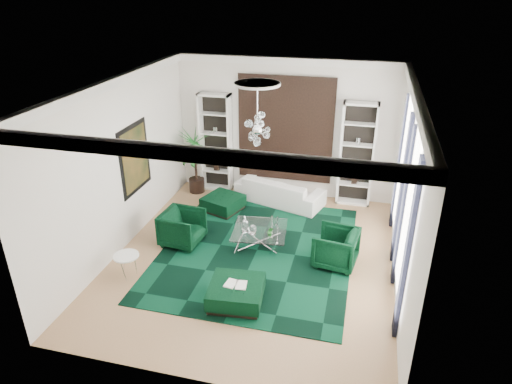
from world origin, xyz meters
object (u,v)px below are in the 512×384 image
(armchair_left, at_px, (182,228))
(armchair_right, at_px, (336,248))
(side_table, at_px, (128,266))
(ottoman_side, at_px, (223,204))
(ottoman_front, at_px, (236,293))
(palm, at_px, (195,152))
(sofa, at_px, (280,191))
(coffee_table, at_px, (260,237))

(armchair_left, xyz_separation_m, armchair_right, (3.50, 0.00, 0.00))
(armchair_left, distance_m, side_table, 1.62)
(ottoman_side, height_order, ottoman_front, same)
(ottoman_front, relative_size, side_table, 1.92)
(side_table, distance_m, palm, 4.36)
(armchair_right, bearing_deg, armchair_left, -81.84)
(sofa, xyz_separation_m, ottoman_front, (0.05, -4.40, -0.15))
(armchair_right, xyz_separation_m, ottoman_front, (-1.70, -1.75, -0.21))
(ottoman_front, bearing_deg, armchair_right, 45.83)
(side_table, bearing_deg, ottoman_side, 73.14)
(ottoman_front, relative_size, palm, 0.42)
(armchair_left, relative_size, coffee_table, 0.75)
(armchair_right, distance_m, side_table, 4.37)
(armchair_right, height_order, coffee_table, armchair_right)
(sofa, xyz_separation_m, side_table, (-2.35, -4.15, -0.10))
(side_table, height_order, palm, palm)
(sofa, distance_m, ottoman_side, 1.60)
(sofa, relative_size, side_table, 4.60)
(sofa, height_order, side_table, sofa)
(armchair_left, xyz_separation_m, side_table, (-0.60, -1.50, -0.16))
(sofa, bearing_deg, armchair_right, 140.29)
(armchair_right, height_order, side_table, armchair_right)
(coffee_table, relative_size, ottoman_front, 1.20)
(armchair_left, distance_m, ottoman_side, 1.86)
(side_table, bearing_deg, palm, 91.35)
(sofa, distance_m, side_table, 4.77)
(armchair_left, relative_size, ottoman_front, 0.89)
(ottoman_front, bearing_deg, armchair_left, 135.81)
(coffee_table, xyz_separation_m, palm, (-2.45, 2.40, 0.99))
(coffee_table, xyz_separation_m, side_table, (-2.35, -1.85, 0.04))
(coffee_table, relative_size, palm, 0.50)
(armchair_right, bearing_deg, ottoman_side, -111.98)
(armchair_right, distance_m, ottoman_front, 2.45)
(sofa, height_order, armchair_left, armchair_left)
(armchair_left, height_order, ottoman_front, armchair_left)
(armchair_left, height_order, side_table, armchair_left)
(ottoman_side, xyz_separation_m, side_table, (-1.00, -3.30, 0.05))
(armchair_right, bearing_deg, ottoman_front, -36.01)
(ottoman_side, height_order, palm, palm)
(sofa, bearing_deg, ottoman_front, 107.50)
(coffee_table, height_order, ottoman_front, coffee_table)
(ottoman_front, xyz_separation_m, palm, (-2.50, 4.50, 1.00))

